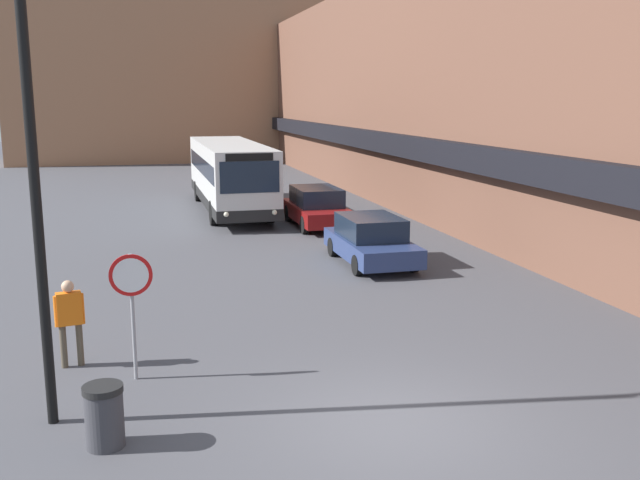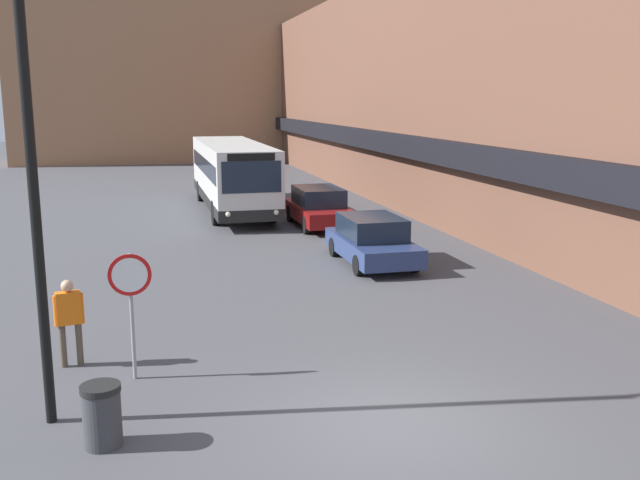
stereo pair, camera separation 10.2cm
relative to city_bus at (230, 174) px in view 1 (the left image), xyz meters
The scene contains 10 objects.
ground_plane 22.16m from the city_bus, 91.01° to the right, with size 160.00×160.00×0.00m, color #47474C.
building_row_right 10.43m from the city_bus, 11.26° to the left, with size 5.50×60.00×10.62m.
building_backdrop_far 28.72m from the city_bus, 90.79° to the left, with size 26.00×8.00×12.86m.
city_bus is the anchor object (origin of this frame).
parked_car_front 11.88m from the city_bus, 76.27° to the right, with size 1.93×4.28×1.47m.
parked_car_middle 5.62m from the city_bus, 59.58° to the right, with size 1.94×4.66×1.55m.
stop_sign 19.70m from the city_bus, 102.59° to the right, with size 0.76×0.08×2.34m.
street_lamp 21.53m from the city_bus, 104.39° to the right, with size 1.46×0.36×6.98m.
pedestrian 19.07m from the city_bus, 106.65° to the right, with size 0.54×0.28×1.69m.
trash_bin 22.28m from the city_bus, 102.31° to the right, with size 0.59×0.59×0.95m.
Camera 1 is at (-3.75, -9.82, 5.04)m, focal length 40.00 mm.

